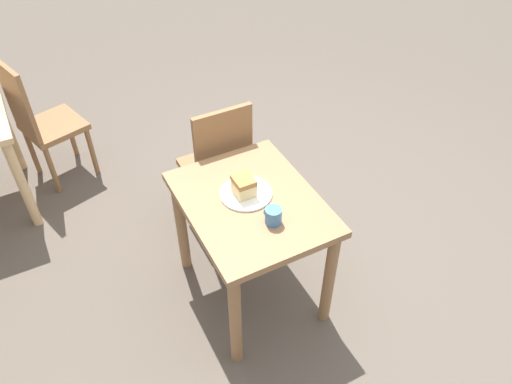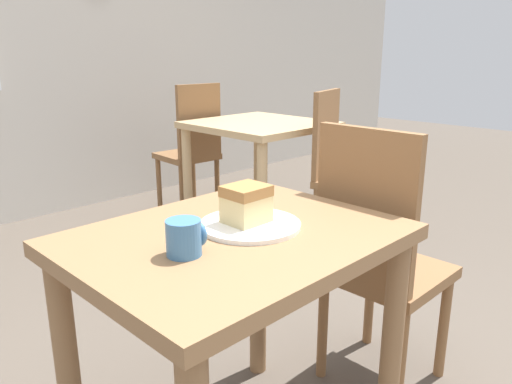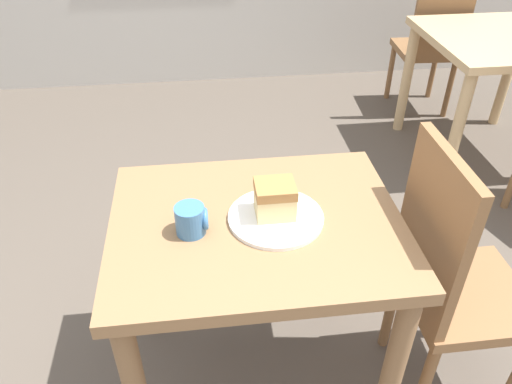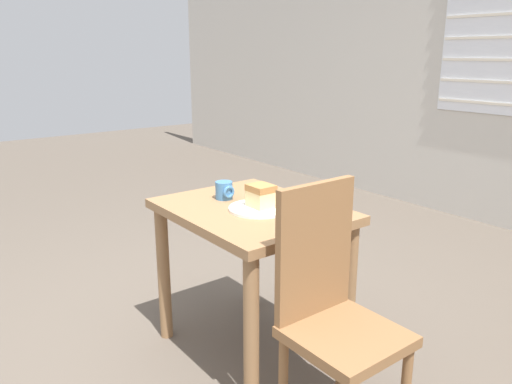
{
  "view_description": "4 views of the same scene",
  "coord_description": "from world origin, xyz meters",
  "px_view_note": "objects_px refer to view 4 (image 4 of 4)",
  "views": [
    {
      "loc": [
        -1.56,
        1.17,
        2.38
      ],
      "look_at": [
        0.02,
        0.34,
        0.75
      ],
      "focal_mm": 35.0,
      "sensor_mm": 36.0,
      "label": 1
    },
    {
      "loc": [
        -0.78,
        -0.49,
        1.15
      ],
      "look_at": [
        0.09,
        0.37,
        0.8
      ],
      "focal_mm": 35.0,
      "sensor_mm": 36.0,
      "label": 2
    },
    {
      "loc": [
        -0.11,
        -0.67,
        1.57
      ],
      "look_at": [
        0.02,
        0.41,
        0.78
      ],
      "focal_mm": 35.0,
      "sensor_mm": 36.0,
      "label": 3
    },
    {
      "loc": [
        1.69,
        -0.88,
        1.36
      ],
      "look_at": [
        0.03,
        0.39,
        0.78
      ],
      "focal_mm": 35.0,
      "sensor_mm": 36.0,
      "label": 4
    }
  ],
  "objects_px": {
    "plate": "(259,208)",
    "coffee_mug": "(224,190)",
    "chair_near_window": "(333,309)",
    "dining_table_near": "(252,236)",
    "cake_slice": "(261,196)"
  },
  "relations": [
    {
      "from": "plate",
      "to": "coffee_mug",
      "type": "height_order",
      "value": "coffee_mug"
    },
    {
      "from": "chair_near_window",
      "to": "coffee_mug",
      "type": "distance_m",
      "value": 0.8
    },
    {
      "from": "dining_table_near",
      "to": "chair_near_window",
      "type": "height_order",
      "value": "chair_near_window"
    },
    {
      "from": "coffee_mug",
      "to": "chair_near_window",
      "type": "bearing_deg",
      "value": -3.71
    },
    {
      "from": "chair_near_window",
      "to": "cake_slice",
      "type": "distance_m",
      "value": 0.6
    },
    {
      "from": "plate",
      "to": "dining_table_near",
      "type": "bearing_deg",
      "value": -179.29
    },
    {
      "from": "chair_near_window",
      "to": "plate",
      "type": "xyz_separation_m",
      "value": [
        -0.52,
        0.07,
        0.23
      ]
    },
    {
      "from": "chair_near_window",
      "to": "dining_table_near",
      "type": "bearing_deg",
      "value": 82.69
    },
    {
      "from": "dining_table_near",
      "to": "plate",
      "type": "bearing_deg",
      "value": 0.71
    },
    {
      "from": "dining_table_near",
      "to": "plate",
      "type": "distance_m",
      "value": 0.15
    },
    {
      "from": "cake_slice",
      "to": "coffee_mug",
      "type": "distance_m",
      "value": 0.23
    },
    {
      "from": "plate",
      "to": "coffee_mug",
      "type": "bearing_deg",
      "value": -173.53
    },
    {
      "from": "dining_table_near",
      "to": "cake_slice",
      "type": "bearing_deg",
      "value": 13.78
    },
    {
      "from": "chair_near_window",
      "to": "plate",
      "type": "distance_m",
      "value": 0.57
    },
    {
      "from": "cake_slice",
      "to": "coffee_mug",
      "type": "xyz_separation_m",
      "value": [
        -0.23,
        -0.04,
        -0.02
      ]
    }
  ]
}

